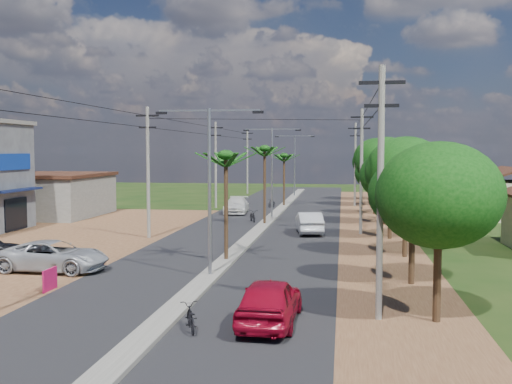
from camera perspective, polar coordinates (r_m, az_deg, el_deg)
ground at (r=28.72m, az=-4.40°, el=-8.17°), size 160.00×160.00×0.00m
road at (r=43.26m, az=-0.04°, el=-4.01°), size 12.00×110.00×0.04m
median at (r=46.19m, az=0.50°, el=-3.41°), size 1.00×90.00×0.18m
dirt_lot_west at (r=41.68m, az=-22.47°, el=-4.63°), size 18.00×46.00×0.04m
dirt_shoulder_east at (r=42.88m, az=11.31°, el=-4.17°), size 5.00×90.00×0.03m
low_shed at (r=58.28m, az=-19.57°, el=-0.25°), size 10.40×10.40×3.95m
house_east_far at (r=57.45m, az=23.19°, el=0.03°), size 7.60×7.50×4.60m
tree_east_a at (r=21.70m, az=17.03°, el=-0.30°), size 4.40×4.40×6.37m
tree_east_b at (r=27.63m, az=14.72°, el=-0.15°), size 4.00×4.00×5.83m
tree_east_c at (r=34.59m, az=14.10°, el=1.91°), size 4.60×4.60×6.83m
tree_east_d at (r=41.55m, az=12.70°, el=1.54°), size 4.20×4.20×6.13m
tree_east_e at (r=49.52m, az=12.23°, el=2.80°), size 4.80×4.80×7.14m
tree_east_f at (r=57.51m, az=11.27°, el=1.77°), size 3.80×3.80×5.52m
tree_east_g at (r=65.49m, az=11.45°, el=3.21°), size 5.00×5.00×7.38m
tree_east_h at (r=73.48m, az=10.86°, el=2.83°), size 4.40×4.40×6.52m
palm_median_near at (r=32.00m, az=-2.89°, el=3.07°), size 2.00×2.00×6.15m
palm_median_mid at (r=47.79m, az=0.83°, el=3.82°), size 2.00×2.00×6.55m
palm_median_far at (r=63.69m, az=2.70°, el=3.29°), size 2.00×2.00×5.85m
streetlight_near at (r=28.11m, az=-4.46°, el=1.41°), size 5.10×0.18×8.00m
streetlight_mid at (r=52.77m, az=1.53°, el=2.62°), size 5.10×0.18×8.00m
streetlight_far at (r=77.65m, az=3.70°, el=3.06°), size 5.10×0.18×8.00m
utility_pole_w_b at (r=41.56m, az=-10.25°, el=2.15°), size 1.60×0.24×9.00m
utility_pole_w_c at (r=62.80m, az=-3.86°, el=2.81°), size 1.60×0.24×9.00m
utility_pole_w_d at (r=83.45m, az=-0.83°, el=3.11°), size 1.60×0.24×9.00m
utility_pole_e_a at (r=21.47m, az=11.76°, el=0.46°), size 1.60×0.24×9.00m
utility_pole_e_b at (r=43.43m, az=10.00°, el=2.23°), size 1.60×0.24×9.00m
utility_pole_e_c at (r=65.41m, az=9.43°, el=2.81°), size 1.60×0.24×9.00m
car_red_near at (r=21.03m, az=1.31°, el=-10.42°), size 2.06×4.83×1.63m
car_silver_mid at (r=43.46m, az=5.07°, el=-2.97°), size 2.40×4.98×1.57m
car_white_far at (r=57.15m, az=-1.88°, el=-1.32°), size 2.46×5.33×1.51m
car_parked_silver at (r=31.58m, az=-18.73°, el=-5.86°), size 5.55×2.71×1.52m
moto_rider_east at (r=20.52m, az=-6.26°, el=-11.90°), size 1.15×1.77×0.88m
moto_rider_west_a at (r=50.35m, az=-0.31°, el=-2.32°), size 1.29×2.04×1.01m
moto_rider_west_b at (r=63.01m, az=1.50°, el=-1.10°), size 0.93×1.55×0.90m
roadside_sign at (r=27.42m, az=-19.04°, el=-7.92°), size 0.08×1.18×0.99m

